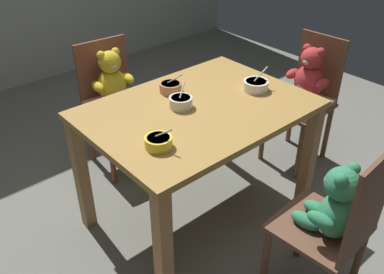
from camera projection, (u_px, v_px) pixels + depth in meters
ground_plane at (197, 217)px, 2.60m from camera, size 5.20×5.20×0.04m
dining_table at (198, 126)px, 2.24m from camera, size 1.17×0.84×0.76m
teddy_chair_near_right at (306, 89)px, 2.83m from camera, size 0.43×0.39×0.89m
teddy_chair_near_front at (334, 215)px, 1.80m from camera, size 0.40×0.40×0.92m
teddy_chair_far_center at (114, 93)px, 2.79m from camera, size 0.43×0.43×0.87m
porridge_bowl_yellow_near_left at (159, 142)px, 1.84m from camera, size 0.12×0.13×0.11m
porridge_bowl_terracotta_far_center at (170, 87)px, 2.31m from camera, size 0.12×0.12×0.11m
porridge_bowl_white_near_right at (256, 85)px, 2.33m from camera, size 0.15×0.14×0.12m
porridge_bowl_cream_center at (181, 102)px, 2.16m from camera, size 0.12×0.12×0.12m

